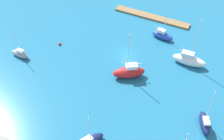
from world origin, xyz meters
TOP-DOWN VIEW (x-y plane):
  - water at (0.00, 0.00)m, footprint 160.00×160.00m
  - pier_dock at (-0.02, -17.59)m, footprint 21.95×2.50m
  - sailboat_navy_by_breakwater at (-22.32, 12.74)m, footprint 3.87×5.71m
  - sailboat_red_lone_north at (-3.69, 6.75)m, footprint 7.51×6.20m
  - sailboat_blue_far_south at (-5.84, -9.95)m, footprint 5.94×2.50m
  - sailboat_gray_far_north at (22.87, 12.27)m, footprint 5.02×1.69m
  - sailboat_white_east_end at (-14.76, -3.30)m, footprint 8.02×2.82m
  - mooring_buoy_red at (16.79, 4.23)m, footprint 0.67×0.67m

SIDE VIEW (x-z plane):
  - water at x=0.00m, z-range 0.00..0.00m
  - pier_dock at x=-0.02m, z-range 0.00..0.55m
  - mooring_buoy_red at x=16.79m, z-range 0.00..0.67m
  - sailboat_gray_far_north at x=22.87m, z-range -3.51..5.39m
  - sailboat_blue_far_south at x=-5.84m, z-range -3.91..6.07m
  - sailboat_navy_by_breakwater at x=-22.32m, z-range -3.80..6.17m
  - sailboat_white_east_end at x=-14.76m, z-range -5.04..7.89m
  - sailboat_red_lone_north at x=-3.69m, z-range -4.55..7.60m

